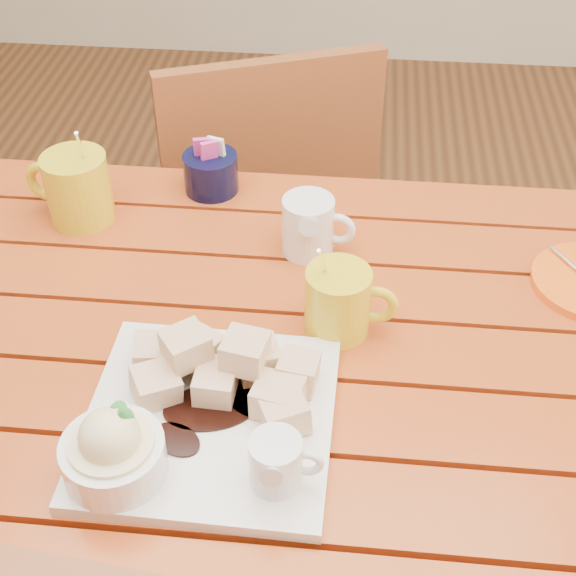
# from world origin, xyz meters

# --- Properties ---
(table) EXTENTS (1.20, 0.79, 0.75)m
(table) POSITION_xyz_m (0.00, 0.00, 0.64)
(table) COLOR #B14016
(table) RESTS_ON ground
(dessert_plate) EXTENTS (0.29, 0.29, 0.11)m
(dessert_plate) POSITION_xyz_m (-0.03, -0.16, 0.78)
(dessert_plate) COLOR white
(dessert_plate) RESTS_ON table
(coffee_mug_left) EXTENTS (0.14, 0.10, 0.16)m
(coffee_mug_left) POSITION_xyz_m (-0.29, 0.24, 0.81)
(coffee_mug_left) COLOR gold
(coffee_mug_left) RESTS_ON table
(coffee_mug_right) EXTENTS (0.12, 0.08, 0.14)m
(coffee_mug_right) POSITION_xyz_m (0.12, 0.03, 0.80)
(coffee_mug_right) COLOR gold
(coffee_mug_right) RESTS_ON table
(cream_pitcher) EXTENTS (0.11, 0.09, 0.09)m
(cream_pitcher) POSITION_xyz_m (0.07, 0.19, 0.80)
(cream_pitcher) COLOR white
(cream_pitcher) RESTS_ON table
(sugar_caddy) EXTENTS (0.09, 0.09, 0.09)m
(sugar_caddy) POSITION_xyz_m (-0.10, 0.34, 0.78)
(sugar_caddy) COLOR black
(sugar_caddy) RESTS_ON table
(chair_far) EXTENTS (0.54, 0.54, 0.88)m
(chair_far) POSITION_xyz_m (-0.07, 0.65, 0.49)
(chair_far) COLOR brown
(chair_far) RESTS_ON ground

